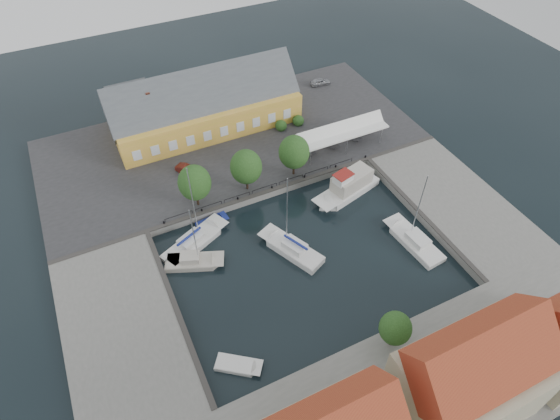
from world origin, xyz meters
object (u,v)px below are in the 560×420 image
(center_sailboat, at_px, (292,250))
(tent_canopy, at_px, (341,132))
(west_boat_b, at_px, (193,262))
(trawler, at_px, (348,188))
(east_boat_c, at_px, (414,242))
(launch_nw, at_px, (212,223))
(car_silver, at_px, (320,82))
(launch_sw, at_px, (238,366))
(warehouse, at_px, (201,107))
(west_boat_a, at_px, (194,243))
(car_red, at_px, (188,170))

(center_sailboat, bearing_deg, tent_canopy, 43.22)
(center_sailboat, xyz_separation_m, west_boat_b, (-11.42, 3.44, -0.10))
(trawler, distance_m, east_boat_c, 11.69)
(tent_canopy, distance_m, launch_nw, 23.31)
(tent_canopy, bearing_deg, car_silver, 70.31)
(car_silver, xyz_separation_m, trawler, (-9.48, -24.81, -0.59))
(launch_sw, relative_size, launch_nw, 1.11)
(trawler, xyz_separation_m, launch_sw, (-23.09, -16.76, -0.93))
(warehouse, xyz_separation_m, trawler, (13.03, -22.14, -3.41))
(east_boat_c, relative_size, west_boat_a, 0.90)
(car_red, relative_size, west_boat_a, 0.30)
(car_silver, bearing_deg, car_red, 120.07)
(warehouse, bearing_deg, launch_sw, -104.50)
(tent_canopy, height_order, car_red, tent_canopy)
(trawler, bearing_deg, car_red, 146.67)
(car_silver, distance_m, car_red, 30.82)
(trawler, distance_m, west_boat_b, 23.13)
(west_boat_b, bearing_deg, car_silver, 40.06)
(car_silver, bearing_deg, tent_canopy, 166.42)
(car_silver, bearing_deg, trawler, 165.20)
(tent_canopy, bearing_deg, launch_nw, -166.00)
(car_silver, relative_size, car_red, 0.96)
(tent_canopy, relative_size, east_boat_c, 1.26)
(east_boat_c, distance_m, launch_sw, 26.28)
(east_boat_c, height_order, west_boat_a, west_boat_a)
(trawler, bearing_deg, center_sailboat, -152.84)
(trawler, height_order, east_boat_c, east_boat_c)
(trawler, bearing_deg, west_boat_a, 178.96)
(trawler, xyz_separation_m, launch_nw, (-18.78, 2.71, -0.93))
(tent_canopy, xyz_separation_m, car_silver, (5.91, 16.52, -2.08))
(center_sailboat, distance_m, launch_sw, 15.82)
(center_sailboat, xyz_separation_m, trawler, (11.57, 5.93, 0.65))
(tent_canopy, xyz_separation_m, trawler, (-3.57, -8.29, -2.67))
(west_boat_b, bearing_deg, center_sailboat, -16.78)
(tent_canopy, bearing_deg, west_boat_b, -157.91)
(car_red, height_order, launch_sw, car_red)
(west_boat_b, xyz_separation_m, launch_nw, (4.20, 5.20, -0.17))
(trawler, bearing_deg, car_silver, 69.09)
(warehouse, distance_m, center_sailboat, 28.41)
(east_boat_c, bearing_deg, car_red, 132.02)
(west_boat_b, bearing_deg, launch_sw, -90.44)
(car_silver, distance_m, launch_sw, 52.83)
(warehouse, relative_size, west_boat_a, 2.32)
(launch_nw, bearing_deg, tent_canopy, 14.00)
(tent_canopy, relative_size, launch_nw, 3.24)
(car_silver, bearing_deg, warehouse, 102.86)
(car_red, xyz_separation_m, west_boat_a, (-3.23, -11.89, -1.34))
(tent_canopy, bearing_deg, launch_sw, -136.79)
(warehouse, xyz_separation_m, launch_sw, (-10.06, -38.90, -4.34))
(warehouse, bearing_deg, east_boat_c, -64.96)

